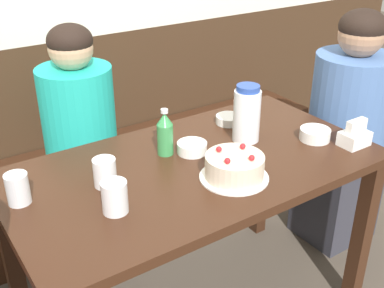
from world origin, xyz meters
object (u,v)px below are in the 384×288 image
object	(u,v)px
bowl_rice_small	(315,134)
bowl_soup_white	(229,119)
water_pitcher	(247,114)
soju_bottle	(165,133)
bowl_side_dish	(192,148)
glass_shot_small	(18,189)
glass_tumbler_short	(105,172)
person_grey_tee	(83,159)
person_dark_striped	(346,134)
glass_water_tall	(115,197)
birthday_cake	(234,167)
napkin_holder	(355,136)
bench_seat	(107,186)

from	to	relation	value
bowl_rice_small	bowl_soup_white	bearing A→B (deg)	120.41
water_pitcher	soju_bottle	distance (m)	0.33
bowl_side_dish	glass_shot_small	size ratio (longest dim) A/B	1.12
glass_tumbler_short	bowl_side_dish	bearing A→B (deg)	4.94
person_grey_tee	person_dark_striped	distance (m)	1.24
bowl_soup_white	glass_water_tall	size ratio (longest dim) A/B	1.06
birthday_cake	person_dark_striped	world-z (taller)	person_dark_striped
bowl_side_dish	glass_water_tall	size ratio (longest dim) A/B	1.10
glass_water_tall	glass_shot_small	distance (m)	0.31
water_pitcher	bowl_rice_small	xyz separation A→B (m)	(0.22, -0.15, -0.09)
glass_tumbler_short	bowl_rice_small	bearing A→B (deg)	-10.12
person_grey_tee	glass_shot_small	bearing A→B (deg)	-37.65
bowl_soup_white	glass_tumbler_short	distance (m)	0.66
soju_bottle	bowl_rice_small	size ratio (longest dim) A/B	1.50
bowl_side_dish	soju_bottle	bearing A→B (deg)	151.23
person_dark_striped	napkin_holder	bearing A→B (deg)	40.70
bowl_rice_small	person_grey_tee	distance (m)	1.02
birthday_cake	glass_shot_small	world-z (taller)	birthday_cake
bowl_rice_small	birthday_cake	bearing A→B (deg)	-173.10
soju_bottle	person_dark_striped	size ratio (longest dim) A/B	0.15
bench_seat	birthday_cake	size ratio (longest dim) A/B	10.99
glass_shot_small	water_pitcher	bearing A→B (deg)	-3.38
bowl_side_dish	birthday_cake	bearing A→B (deg)	-86.49
bench_seat	bowl_soup_white	size ratio (longest dim) A/B	23.95
bowl_soup_white	napkin_holder	bearing A→B (deg)	-57.82
soju_bottle	napkin_holder	distance (m)	0.72
glass_tumbler_short	glass_shot_small	size ratio (longest dim) A/B	0.96
water_pitcher	person_grey_tee	size ratio (longest dim) A/B	0.20
birthday_cake	napkin_holder	world-z (taller)	napkin_holder
bench_seat	bowl_soup_white	world-z (taller)	bowl_soup_white
water_pitcher	glass_tumbler_short	world-z (taller)	water_pitcher
bowl_rice_small	bowl_side_dish	world-z (taller)	bowl_rice_small
glass_water_tall	bench_seat	bearing A→B (deg)	68.88
bowl_soup_white	bowl_rice_small	distance (m)	0.36
soju_bottle	glass_shot_small	distance (m)	0.54
bench_seat	bowl_rice_small	bearing A→B (deg)	-62.12
birthday_cake	glass_water_tall	world-z (taller)	birthday_cake
bench_seat	birthday_cake	bearing A→B (deg)	-87.02
bench_seat	soju_bottle	bearing A→B (deg)	-93.93
bench_seat	glass_tumbler_short	world-z (taller)	glass_tumbler_short
bench_seat	glass_shot_small	xyz separation A→B (m)	(-0.59, -0.73, 0.57)
birthday_cake	soju_bottle	size ratio (longest dim) A/B	1.32
soju_bottle	bowl_soup_white	distance (m)	0.38
soju_bottle	glass_tumbler_short	distance (m)	0.29
glass_water_tall	soju_bottle	bearing A→B (deg)	36.40
bowl_side_dish	glass_shot_small	xyz separation A→B (m)	(-0.62, 0.02, 0.03)
bowl_soup_white	person_dark_striped	xyz separation A→B (m)	(0.61, -0.13, -0.18)
bench_seat	napkin_holder	bearing A→B (deg)	-61.07
napkin_holder	glass_water_tall	size ratio (longest dim) A/B	1.09
soju_bottle	person_dark_striped	xyz separation A→B (m)	(0.97, -0.05, -0.24)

